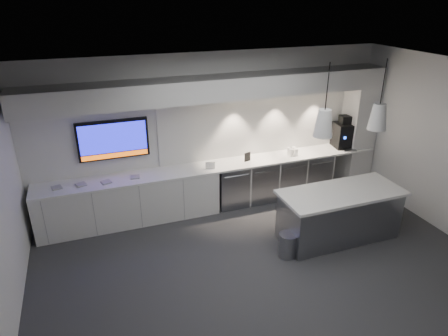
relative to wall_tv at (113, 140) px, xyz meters
name	(u,v)px	position (x,y,z in m)	size (l,w,h in m)	color
floor	(265,269)	(1.90, -2.45, -1.56)	(7.00, 7.00, 0.00)	#323234
ceiling	(274,76)	(1.90, -2.45, 1.44)	(7.00, 7.00, 0.00)	black
wall_back	(213,130)	(1.90, 0.05, -0.06)	(7.00, 7.00, 0.00)	silver
wall_front	(394,301)	(1.90, -4.95, -0.06)	(7.00, 7.00, 0.00)	silver
back_counter	(219,166)	(1.90, -0.27, -0.68)	(6.80, 0.65, 0.04)	white
left_base_cabinets	(130,201)	(0.15, -0.27, -1.13)	(3.30, 0.63, 0.86)	silver
fridge_unit_a	(231,185)	(2.15, -0.27, -1.13)	(0.60, 0.61, 0.85)	gray
fridge_unit_b	(259,180)	(2.78, -0.27, -1.13)	(0.60, 0.61, 0.85)	gray
fridge_unit_c	(286,176)	(3.41, -0.27, -1.13)	(0.60, 0.61, 0.85)	gray
fridge_unit_d	(312,172)	(4.04, -0.27, -1.13)	(0.60, 0.61, 0.85)	gray
backsplash	(269,122)	(3.10, 0.03, -0.01)	(4.60, 0.03, 1.30)	silver
soffit	(218,88)	(1.90, -0.25, 0.84)	(6.90, 0.60, 0.40)	silver
column	(358,127)	(5.10, -0.25, -0.26)	(0.55, 0.55, 2.60)	silver
wall_tv	(113,140)	(0.00, 0.00, 0.00)	(1.25, 0.07, 0.72)	black
island	(339,214)	(3.48, -2.04, -1.11)	(2.12, 0.92, 0.90)	gray
bin	(288,245)	(2.40, -2.25, -1.35)	(0.29, 0.29, 0.41)	gray
coffee_machine	(343,134)	(4.74, -0.25, -0.37)	(0.44, 0.60, 0.69)	black
sign_black	(247,157)	(2.49, -0.29, -0.57)	(0.14, 0.02, 0.18)	black
sign_white	(210,165)	(1.69, -0.40, -0.59)	(0.18, 0.02, 0.14)	white
cup_cluster	(293,152)	(3.49, -0.32, -0.58)	(0.18, 0.18, 0.15)	white
tray_a	(57,188)	(-1.04, -0.29, -0.65)	(0.16, 0.16, 0.03)	#9F9F9F
tray_b	(81,184)	(-0.65, -0.30, -0.65)	(0.16, 0.16, 0.03)	#9F9F9F
tray_c	(106,182)	(-0.23, -0.35, -0.65)	(0.16, 0.16, 0.03)	#9F9F9F
tray_d	(135,177)	(0.28, -0.31, -0.65)	(0.16, 0.16, 0.03)	#9F9F9F
pendant_left	(324,123)	(2.98, -2.04, 0.59)	(0.30, 0.30, 1.12)	silver
pendant_right	(378,117)	(3.99, -2.04, 0.59)	(0.30, 0.30, 1.12)	silver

